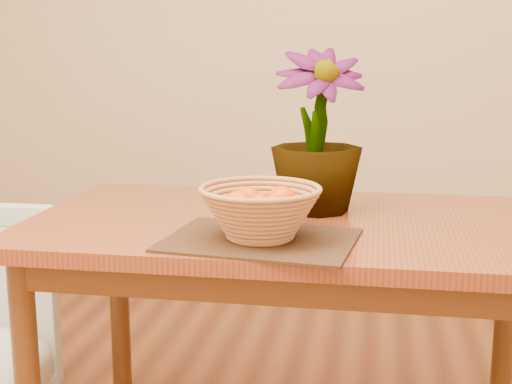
# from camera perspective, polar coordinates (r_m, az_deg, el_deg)

# --- Properties ---
(wall_back) EXTENTS (4.00, 0.02, 2.70)m
(wall_back) POSITION_cam_1_polar(r_m,az_deg,el_deg) (3.80, 6.68, 13.69)
(wall_back) COLOR beige
(wall_back) RESTS_ON floor
(table) EXTENTS (1.40, 0.80, 0.75)m
(table) POSITION_cam_1_polar(r_m,az_deg,el_deg) (1.93, 2.92, -4.71)
(table) COLOR maroon
(table) RESTS_ON floor
(placemat) EXTENTS (0.47, 0.38, 0.01)m
(placemat) POSITION_cam_1_polar(r_m,az_deg,el_deg) (1.68, 0.34, -3.85)
(placemat) COLOR #3B2515
(placemat) RESTS_ON table
(wicker_basket) EXTENTS (0.29, 0.29, 0.12)m
(wicker_basket) POSITION_cam_1_polar(r_m,az_deg,el_deg) (1.67, 0.35, -1.82)
(wicker_basket) COLOR #B6784B
(wicker_basket) RESTS_ON placemat
(orange_pile) EXTENTS (0.16, 0.16, 0.07)m
(orange_pile) POSITION_cam_1_polar(r_m,az_deg,el_deg) (1.66, 0.35, -0.98)
(orange_pile) COLOR #FB4704
(orange_pile) RESTS_ON wicker_basket
(potted_plant) EXTENTS (0.31, 0.31, 0.45)m
(potted_plant) POSITION_cam_1_polar(r_m,az_deg,el_deg) (1.96, 4.91, 4.87)
(potted_plant) COLOR #164012
(potted_plant) RESTS_ON table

